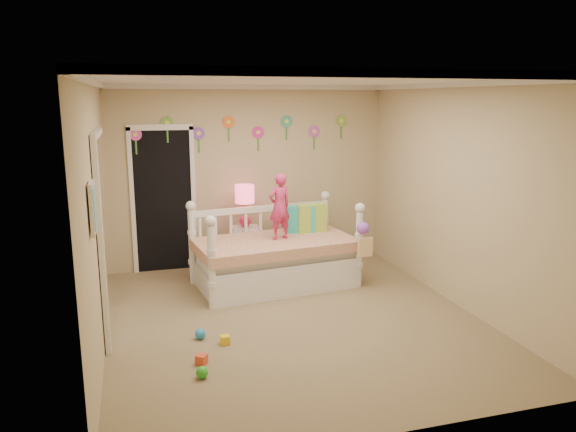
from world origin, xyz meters
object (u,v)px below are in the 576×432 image
object	(u,v)px
child	(279,207)
nightstand	(246,249)
daybed	(275,244)
table_lamp	(245,199)

from	to	relation	value
child	nightstand	distance (m)	1.08
daybed	table_lamp	bearing A→B (deg)	101.61
table_lamp	nightstand	bearing A→B (deg)	180.00
daybed	child	size ratio (longest dim) A/B	2.41
child	table_lamp	xyz separation A→B (m)	(-0.31, 0.73, -0.02)
nightstand	child	bearing A→B (deg)	-65.82
nightstand	daybed	bearing A→B (deg)	-70.08
child	nightstand	bearing A→B (deg)	-84.58
daybed	child	world-z (taller)	child
daybed	child	bearing A→B (deg)	-13.02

